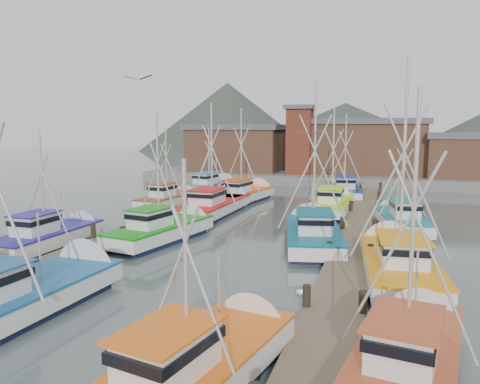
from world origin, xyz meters
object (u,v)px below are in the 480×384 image
(lookout_tower, at_px, (300,139))
(boat_4, at_px, (166,229))
(boat_1, at_px, (202,365))
(boat_0, at_px, (19,297))
(boat_8, at_px, (216,205))
(boat_12, at_px, (245,194))

(lookout_tower, bearing_deg, boat_4, -93.99)
(boat_1, bearing_deg, boat_0, 173.88)
(boat_1, height_order, boat_8, boat_8)
(boat_4, distance_m, boat_12, 16.32)
(boat_4, relative_size, boat_8, 0.85)
(boat_1, bearing_deg, boat_12, 116.11)
(boat_0, relative_size, boat_4, 1.19)
(lookout_tower, relative_size, boat_1, 0.98)
(boat_4, distance_m, boat_8, 9.61)
(boat_8, relative_size, boat_12, 1.06)
(boat_4, xyz_separation_m, boat_8, (-0.30, 9.60, 0.00))
(lookout_tower, height_order, boat_0, lookout_tower)
(boat_1, bearing_deg, boat_8, 120.80)
(lookout_tower, height_order, boat_4, lookout_tower)
(boat_1, xyz_separation_m, boat_12, (-8.34, 31.17, 0.01))
(boat_8, bearing_deg, lookout_tower, 84.79)
(lookout_tower, distance_m, boat_1, 48.30)
(boat_8, height_order, boat_12, boat_8)
(boat_1, distance_m, boat_12, 32.27)
(boat_0, relative_size, boat_1, 1.22)
(boat_1, distance_m, boat_4, 17.08)
(lookout_tower, bearing_deg, boat_12, -97.55)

